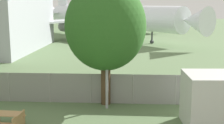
{
  "coord_description": "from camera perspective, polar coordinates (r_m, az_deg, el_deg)",
  "views": [
    {
      "loc": [
        -0.14,
        -7.27,
        5.99
      ],
      "look_at": [
        -1.45,
        13.89,
        2.0
      ],
      "focal_mm": 50.0,
      "sensor_mm": 36.0,
      "label": 1
    }
  ],
  "objects": [
    {
      "name": "airplane",
      "position": [
        55.56,
        -1.01,
        8.28
      ],
      "size": [
        30.78,
        32.67,
        11.41
      ],
      "rotation": [
        0.0,
        0.0,
        -0.82
      ],
      "color": "white",
      "rests_on": "ground"
    },
    {
      "name": "light_mast",
      "position": [
        17.42,
        -0.98,
        4.93
      ],
      "size": [
        0.44,
        0.44,
        6.84
      ],
      "color": "#99999E",
      "rests_on": "ground"
    },
    {
      "name": "perimeter_fence",
      "position": [
        18.85,
        3.84,
        -4.98
      ],
      "size": [
        56.07,
        0.07,
        1.83
      ],
      "color": "gray",
      "rests_on": "ground"
    },
    {
      "name": "tree_behind_benches",
      "position": [
        18.16,
        -1.19,
        6.52
      ],
      "size": [
        4.72,
        4.72,
        7.3
      ],
      "color": "#4C3823",
      "rests_on": "ground"
    },
    {
      "name": "picnic_bench_near_cabin",
      "position": [
        16.27,
        -18.9,
        -9.79
      ],
      "size": [
        1.63,
        1.5,
        0.76
      ],
      "rotation": [
        0.0,
        0.0,
        -0.07
      ],
      "color": "tan",
      "rests_on": "ground"
    }
  ]
}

